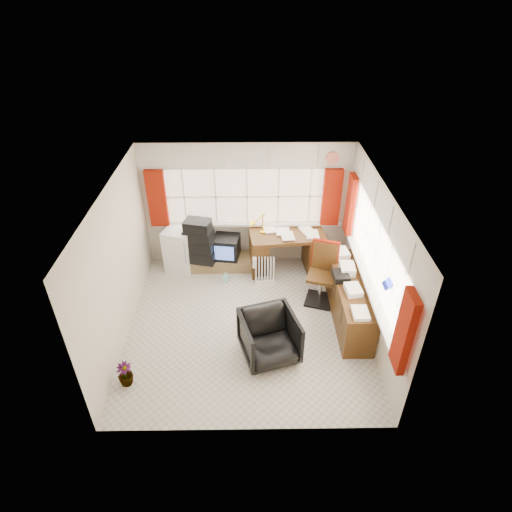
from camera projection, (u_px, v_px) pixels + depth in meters
The scene contains 20 objects.
ground at pixel (248, 325), 7.32m from camera, with size 4.00×4.00×0.00m, color beige.
room_walls at pixel (247, 252), 6.48m from camera, with size 4.00×4.00×4.00m.
window_back at pixel (247, 221), 8.40m from camera, with size 3.70×0.12×3.60m.
window_right at pixel (369, 280), 6.81m from camera, with size 0.12×3.70×3.60m.
curtains at pixel (301, 224), 7.28m from camera, with size 3.83×3.83×1.15m.
overhead_cabinets at pixel (307, 179), 6.88m from camera, with size 3.98×3.98×0.48m.
desk at pixel (287, 250), 8.43m from camera, with size 1.49×0.84×0.86m.
desk_lamp at pixel (263, 219), 8.10m from camera, with size 0.18×0.16×0.43m.
task_chair at pixel (323, 270), 7.60m from camera, with size 0.61×0.63×1.16m.
office_chair at pixel (269, 337), 6.54m from camera, with size 0.82×0.84×0.77m, color black.
radiator at pixel (265, 272), 8.19m from camera, with size 0.37×0.15×0.56m.
credenza at pixel (349, 299), 7.29m from camera, with size 0.50×2.00×0.85m.
file_tray at pixel (341, 276), 7.14m from camera, with size 0.25×0.33×0.11m, color black.
tv_bench at pixel (221, 262), 8.67m from camera, with size 1.40×0.50×0.25m, color olive.
crt_tv at pixel (227, 247), 8.47m from camera, with size 0.56×0.53×0.45m.
hifi_stack at pixel (199, 242), 8.29m from camera, with size 0.72×0.55×0.89m.
mini_fridge at pixel (180, 249), 8.46m from camera, with size 0.66×0.67×0.89m.
spray_bottle_a at pixel (227, 263), 8.56m from camera, with size 0.12×0.12×0.31m, color silver.
spray_bottle_b at pixel (225, 277), 8.27m from camera, with size 0.09×0.10×0.21m, color #94DDD1.
flower_vase at pixel (125, 374), 6.18m from camera, with size 0.22×0.22×0.40m, color black.
Camera 1 is at (0.07, -5.40, 5.08)m, focal length 30.00 mm.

